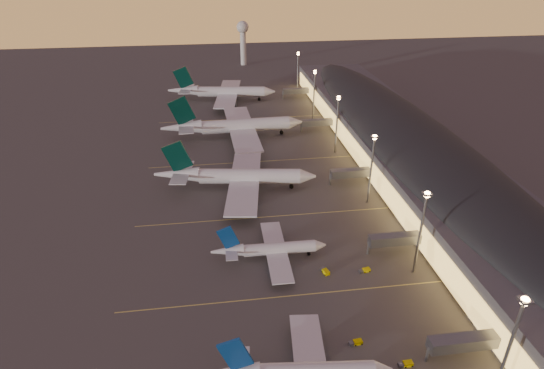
{
  "coord_description": "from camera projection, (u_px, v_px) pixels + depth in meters",
  "views": [
    {
      "loc": [
        -17.77,
        -95.55,
        81.5
      ],
      "look_at": [
        2.0,
        45.0,
        7.0
      ],
      "focal_mm": 30.0,
      "sensor_mm": 36.0,
      "label": 1
    }
  ],
  "objects": [
    {
      "name": "ground",
      "position": [
        288.0,
        283.0,
        123.85
      ],
      "size": [
        700.0,
        700.0,
        0.0
      ],
      "primitive_type": "plane",
      "color": "#42403D"
    },
    {
      "name": "airliner_narrow_north",
      "position": [
        269.0,
        249.0,
        132.55
      ],
      "size": [
        33.91,
        30.19,
        12.16
      ],
      "rotation": [
        0.0,
        0.0,
        -0.01
      ],
      "color": "silver",
      "rests_on": "ground"
    },
    {
      "name": "airliner_wide_near",
      "position": [
        236.0,
        176.0,
        170.36
      ],
      "size": [
        60.81,
        55.93,
        19.47
      ],
      "rotation": [
        0.0,
        0.0,
        -0.14
      ],
      "color": "silver",
      "rests_on": "ground"
    },
    {
      "name": "airliner_wide_mid",
      "position": [
        234.0,
        126.0,
        216.37
      ],
      "size": [
        67.51,
        61.4,
        21.63
      ],
      "rotation": [
        0.0,
        0.0,
        0.03
      ],
      "color": "silver",
      "rests_on": "ground"
    },
    {
      "name": "airliner_wide_far",
      "position": [
        222.0,
        92.0,
        268.79
      ],
      "size": [
        63.54,
        58.41,
        20.34
      ],
      "rotation": [
        0.0,
        0.0,
        -0.14
      ],
      "color": "silver",
      "rests_on": "ground"
    },
    {
      "name": "terminal_building",
      "position": [
        404.0,
        142.0,
        190.94
      ],
      "size": [
        56.35,
        255.0,
        17.46
      ],
      "color": "#49494E",
      "rests_on": "ground"
    },
    {
      "name": "light_masts",
      "position": [
        351.0,
        131.0,
        177.12
      ],
      "size": [
        2.2,
        217.2,
        25.9
      ],
      "color": "slate",
      "rests_on": "ground"
    },
    {
      "name": "radar_tower",
      "position": [
        243.0,
        36.0,
        342.88
      ],
      "size": [
        9.0,
        9.0,
        32.5
      ],
      "color": "silver",
      "rests_on": "ground"
    },
    {
      "name": "lane_markings",
      "position": [
        268.0,
        209.0,
        158.92
      ],
      "size": [
        90.0,
        180.36,
        0.0
      ],
      "color": "#D8C659",
      "rests_on": "ground"
    },
    {
      "name": "baggage_tug_a",
      "position": [
        406.0,
        364.0,
        99.45
      ],
      "size": [
        3.26,
        1.53,
        0.96
      ],
      "rotation": [
        0.0,
        0.0,
        0.04
      ],
      "color": "#E4D100",
      "rests_on": "ground"
    },
    {
      "name": "baggage_tug_b",
      "position": [
        356.0,
        342.0,
        104.87
      ],
      "size": [
        3.27,
        1.6,
        0.94
      ],
      "rotation": [
        0.0,
        0.0,
        0.09
      ],
      "color": "#E4D100",
      "rests_on": "ground"
    },
    {
      "name": "baggage_tug_c",
      "position": [
        365.0,
        270.0,
        128.21
      ],
      "size": [
        3.38,
        1.83,
        0.96
      ],
      "rotation": [
        0.0,
        0.0,
        0.17
      ],
      "color": "#E4D100",
      "rests_on": "ground"
    },
    {
      "name": "baggage_tug_d",
      "position": [
        325.0,
        271.0,
        127.82
      ],
      "size": [
        2.27,
        3.65,
        1.02
      ],
      "rotation": [
        0.0,
        0.0,
        -1.28
      ],
      "color": "#E4D100",
      "rests_on": "ground"
    }
  ]
}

